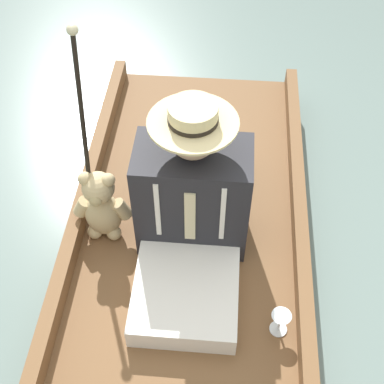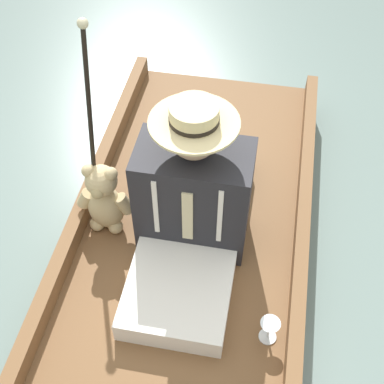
{
  "view_description": "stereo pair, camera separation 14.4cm",
  "coord_description": "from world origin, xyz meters",
  "views": [
    {
      "loc": [
        -0.14,
        1.24,
        2.13
      ],
      "look_at": [
        -0.02,
        -0.18,
        0.49
      ],
      "focal_mm": 50.0,
      "sensor_mm": 36.0,
      "label": 1
    },
    {
      "loc": [
        -0.28,
        1.22,
        2.13
      ],
      "look_at": [
        -0.02,
        -0.18,
        0.49
      ],
      "focal_mm": 50.0,
      "sensor_mm": 36.0,
      "label": 2
    }
  ],
  "objects": [
    {
      "name": "ground_plane",
      "position": [
        0.0,
        0.0,
        0.0
      ],
      "size": [
        16.0,
        16.0,
        0.0
      ],
      "primitive_type": "plane",
      "color": "slate"
    },
    {
      "name": "teddy_bear",
      "position": [
        0.38,
        -0.2,
        0.33
      ],
      "size": [
        0.27,
        0.16,
        0.38
      ],
      "color": "tan",
      "rests_on": "punt_boat"
    },
    {
      "name": "seated_person",
      "position": [
        -0.02,
        -0.15,
        0.41
      ],
      "size": [
        0.47,
        0.74,
        0.76
      ],
      "rotation": [
        0.0,
        0.0,
        0.04
      ],
      "color": "white",
      "rests_on": "punt_boat"
    },
    {
      "name": "walking_cane",
      "position": [
        0.44,
        -0.35,
        0.69
      ],
      "size": [
        0.04,
        0.25,
        0.93
      ],
      "color": "black",
      "rests_on": "punt_boat"
    },
    {
      "name": "seat_cushion",
      "position": [
        -0.02,
        -0.57,
        0.23
      ],
      "size": [
        0.4,
        0.28,
        0.16
      ],
      "color": "teal",
      "rests_on": "punt_boat"
    },
    {
      "name": "punt_boat",
      "position": [
        0.0,
        0.0,
        0.08
      ],
      "size": [
        1.07,
        2.78,
        0.25
      ],
      "color": "brown",
      "rests_on": "ground_plane"
    },
    {
      "name": "wine_glass",
      "position": [
        -0.4,
        0.23,
        0.24
      ],
      "size": [
        0.08,
        0.08,
        0.12
      ],
      "color": "silver",
      "rests_on": "punt_boat"
    }
  ]
}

